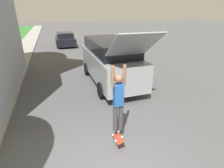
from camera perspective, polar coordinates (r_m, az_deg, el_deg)
name	(u,v)px	position (r m, az deg, el deg)	size (l,w,h in m)	color
suv_parked	(110,60)	(8.89, -0.62, 7.79)	(2.07, 5.82, 2.89)	gray
car_down_street	(65,39)	(19.97, -15.02, 13.93)	(1.96, 4.18, 1.39)	black
skateboarder	(118,99)	(4.70, 2.08, -4.86)	(0.41, 0.22, 1.92)	#38383D
skateboard	(118,138)	(5.09, 1.98, -17.14)	(0.33, 0.76, 0.41)	#B73D23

